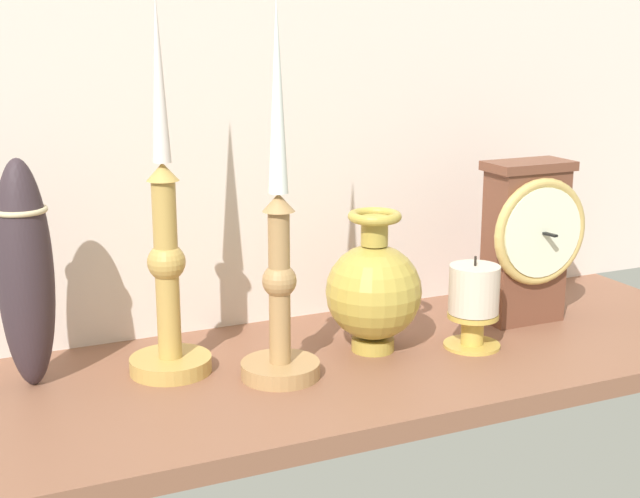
% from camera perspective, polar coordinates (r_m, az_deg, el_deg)
% --- Properties ---
extents(ground_plane, '(1.00, 0.36, 0.02)m').
position_cam_1_polar(ground_plane, '(1.11, 3.14, -7.28)').
color(ground_plane, brown).
extents(back_wall, '(1.20, 0.02, 0.65)m').
position_cam_1_polar(back_wall, '(1.20, -0.81, 10.90)').
color(back_wall, silver).
rests_on(back_wall, ground_plane).
extents(mantel_clock, '(0.14, 0.09, 0.22)m').
position_cam_1_polar(mantel_clock, '(1.23, 12.92, 0.60)').
color(mantel_clock, brown).
rests_on(mantel_clock, ground_plane).
extents(candlestick_tall_left, '(0.09, 0.09, 0.43)m').
position_cam_1_polar(candlestick_tall_left, '(1.03, -9.61, -1.05)').
color(candlestick_tall_left, '#B79248').
rests_on(candlestick_tall_left, ground_plane).
extents(candlestick_tall_center, '(0.09, 0.09, 0.42)m').
position_cam_1_polar(candlestick_tall_center, '(1.00, -2.58, -1.10)').
color(candlestick_tall_center, '#A87F4E').
rests_on(candlestick_tall_center, ground_plane).
extents(brass_vase_bulbous, '(0.12, 0.12, 0.17)m').
position_cam_1_polar(brass_vase_bulbous, '(1.10, 3.39, -2.58)').
color(brass_vase_bulbous, '#AE963D').
rests_on(brass_vase_bulbous, ground_plane).
extents(pillar_candle_front, '(0.07, 0.07, 0.12)m').
position_cam_1_polar(pillar_candle_front, '(1.13, 9.62, -3.30)').
color(pillar_candle_front, gold).
rests_on(pillar_candle_front, ground_plane).
extents(tall_ceramic_vase, '(0.06, 0.06, 0.25)m').
position_cam_1_polar(tall_ceramic_vase, '(1.03, -18.03, -1.46)').
color(tall_ceramic_vase, '#33262C').
rests_on(tall_ceramic_vase, ground_plane).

